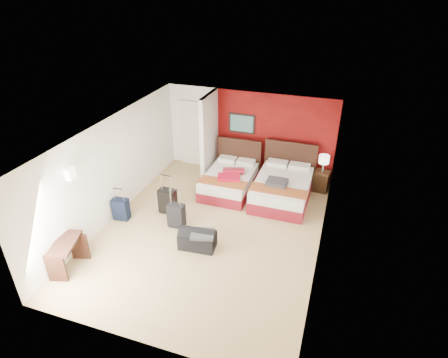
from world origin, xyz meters
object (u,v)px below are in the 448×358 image
at_px(bed_right, 282,190).
at_px(red_suitcase_open, 231,174).
at_px(desk, 68,256).
at_px(table_lamp, 323,164).
at_px(nightstand, 321,181).
at_px(duffel_bag, 197,240).
at_px(suitcase_charcoal, 176,216).
at_px(suitcase_black, 168,202).
at_px(bed_left, 229,182).
at_px(suitcase_navy, 121,210).

bearing_deg(bed_right, red_suitcase_open, -175.10).
relative_size(red_suitcase_open, desk, 0.97).
distance_m(bed_right, table_lamp, 1.37).
height_order(nightstand, duffel_bag, nightstand).
relative_size(table_lamp, suitcase_charcoal, 0.86).
bearing_deg(suitcase_charcoal, suitcase_black, 135.63).
bearing_deg(duffel_bag, nightstand, 51.44).
height_order(bed_left, table_lamp, table_lamp).
distance_m(table_lamp, desk, 6.73).
relative_size(table_lamp, suitcase_black, 0.78).
relative_size(suitcase_black, suitcase_navy, 1.18).
height_order(suitcase_black, suitcase_navy, suitcase_black).
bearing_deg(bed_left, suitcase_charcoal, -108.05).
bearing_deg(suitcase_navy, nightstand, 28.37).
height_order(table_lamp, duffel_bag, table_lamp).
relative_size(red_suitcase_open, suitcase_black, 1.28).
bearing_deg(duffel_bag, bed_right, 57.33).
relative_size(bed_left, desk, 2.15).
distance_m(bed_left, suitcase_charcoal, 2.12).
xyz_separation_m(bed_right, table_lamp, (0.94, 0.85, 0.52)).
distance_m(bed_left, duffel_bag, 2.59).
bearing_deg(duffel_bag, desk, -150.68).
bearing_deg(suitcase_black, table_lamp, 36.85).
bearing_deg(red_suitcase_open, table_lamp, 5.28).
bearing_deg(bed_left, suitcase_navy, -133.73).
height_order(table_lamp, suitcase_charcoal, table_lamp).
bearing_deg(bed_left, red_suitcase_open, -44.91).
bearing_deg(bed_left, desk, -117.25).
bearing_deg(suitcase_black, desk, -108.45).
xyz_separation_m(table_lamp, suitcase_charcoal, (-3.09, -2.88, -0.53)).
bearing_deg(duffel_bag, suitcase_black, 135.01).
distance_m(suitcase_navy, desk, 1.91).
bearing_deg(table_lamp, desk, -132.54).
distance_m(nightstand, suitcase_charcoal, 4.22).
height_order(red_suitcase_open, duffel_bag, red_suitcase_open).
height_order(bed_left, suitcase_black, suitcase_black).
xyz_separation_m(nightstand, suitcase_black, (-3.55, -2.40, 0.03)).
xyz_separation_m(suitcase_black, desk, (-0.99, -2.54, 0.03)).
relative_size(nightstand, desk, 0.68).
relative_size(table_lamp, duffel_bag, 0.62).
relative_size(bed_left, duffel_bag, 2.24).
distance_m(bed_right, suitcase_black, 3.04).
relative_size(duffel_bag, desk, 0.96).
height_order(bed_left, duffel_bag, bed_left).
relative_size(suitcase_navy, duffel_bag, 0.67).
bearing_deg(suitcase_charcoal, nightstand, 44.53).
bearing_deg(desk, suitcase_navy, 72.42).
bearing_deg(bed_right, desk, -130.98).
bearing_deg(red_suitcase_open, bed_right, -12.67).
xyz_separation_m(red_suitcase_open, suitcase_charcoal, (-0.76, -1.92, -0.30)).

